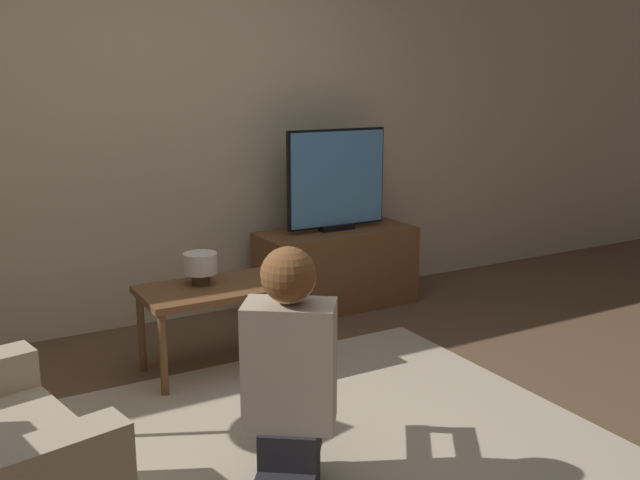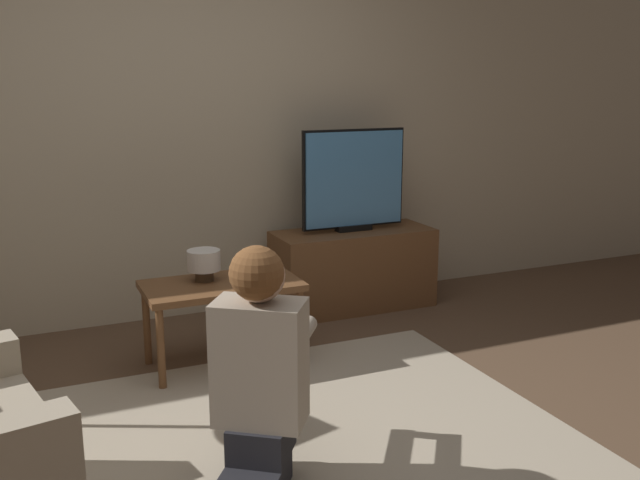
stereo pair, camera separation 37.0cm
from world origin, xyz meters
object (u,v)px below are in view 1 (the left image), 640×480
coffee_table (219,296)px  table_lamp (200,265)px  tv (337,180)px  person_kneeling (289,369)px

coffee_table → table_lamp: table_lamp is taller
tv → person_kneeling: size_ratio=0.77×
tv → coffee_table: bearing=-150.3°
tv → person_kneeling: (-1.31, -1.84, -0.39)m
person_kneeling → tv: bearing=-90.0°
coffee_table → person_kneeling: 1.23m
tv → person_kneeling: bearing=-125.4°
tv → coffee_table: (-1.11, -0.63, -0.47)m
coffee_table → person_kneeling: (-0.20, -1.21, 0.08)m
person_kneeling → table_lamp: bearing=-60.3°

